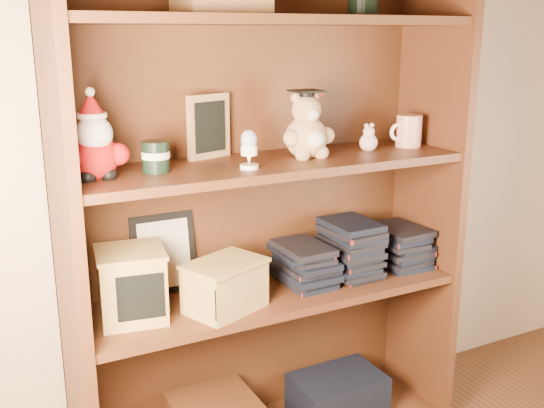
{
  "coord_description": "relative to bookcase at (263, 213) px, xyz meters",
  "views": [
    {
      "loc": [
        -0.9,
        -0.29,
        1.31
      ],
      "look_at": [
        -0.08,
        1.3,
        0.82
      ],
      "focal_mm": 42.0,
      "sensor_mm": 36.0,
      "label": 1
    }
  ],
  "objects": [
    {
      "name": "santa_plush",
      "position": [
        -0.5,
        -0.06,
        0.26
      ],
      "size": [
        0.17,
        0.12,
        0.24
      ],
      "color": "#A50F0F",
      "rests_on": "shelf_upper"
    },
    {
      "name": "book_stack_mid",
      "position": [
        0.28,
        -0.05,
        -0.14
      ],
      "size": [
        0.14,
        0.2,
        0.18
      ],
      "color": "black",
      "rests_on": "shelf_lower"
    },
    {
      "name": "book_stack_left",
      "position": [
        0.11,
        -0.05,
        -0.16
      ],
      "size": [
        0.14,
        0.2,
        0.13
      ],
      "color": "black",
      "rests_on": "shelf_lower"
    },
    {
      "name": "egg_cup",
      "position": [
        -0.11,
        -0.13,
        0.23
      ],
      "size": [
        0.05,
        0.05,
        0.11
      ],
      "color": "white",
      "rests_on": "shelf_upper"
    },
    {
      "name": "bookcase",
      "position": [
        0.0,
        0.0,
        0.0
      ],
      "size": [
        1.2,
        0.35,
        1.6
      ],
      "color": "#502B16",
      "rests_on": "ground"
    },
    {
      "name": "pencils_box",
      "position": [
        -0.18,
        -0.12,
        -0.16
      ],
      "size": [
        0.26,
        0.23,
        0.14
      ],
      "color": "tan",
      "rests_on": "shelf_lower"
    },
    {
      "name": "teacher_mug",
      "position": [
        0.49,
        -0.05,
        0.22
      ],
      "size": [
        0.11,
        0.08,
        0.1
      ],
      "color": "silver",
      "rests_on": "shelf_upper"
    },
    {
      "name": "chalkboard_plaque",
      "position": [
        -0.14,
        0.06,
        0.26
      ],
      "size": [
        0.14,
        0.1,
        0.19
      ],
      "color": "#9E7547",
      "rests_on": "shelf_upper"
    },
    {
      "name": "teachers_tin",
      "position": [
        -0.34,
        -0.05,
        0.21
      ],
      "size": [
        0.07,
        0.07,
        0.08
      ],
      "color": "black",
      "rests_on": "shelf_upper"
    },
    {
      "name": "grad_teddy_bear",
      "position": [
        0.11,
        -0.06,
        0.25
      ],
      "size": [
        0.17,
        0.14,
        0.2
      ],
      "color": "tan",
      "rests_on": "shelf_upper"
    },
    {
      "name": "book_stack_right",
      "position": [
        0.48,
        -0.05,
        -0.16
      ],
      "size": [
        0.14,
        0.2,
        0.13
      ],
      "color": "black",
      "rests_on": "shelf_lower"
    },
    {
      "name": "treats_box",
      "position": [
        -0.42,
        -0.05,
        -0.13
      ],
      "size": [
        0.21,
        0.21,
        0.2
      ],
      "color": "tan",
      "rests_on": "shelf_lower"
    },
    {
      "name": "shelf_upper",
      "position": [
        0.0,
        -0.05,
        0.16
      ],
      "size": [
        1.14,
        0.33,
        0.02
      ],
      "color": "#502B16",
      "rests_on": "ground"
    },
    {
      "name": "certificate_frame",
      "position": [
        -0.29,
        0.09,
        -0.11
      ],
      "size": [
        0.19,
        0.05,
        0.24
      ],
      "color": "black",
      "rests_on": "shelf_lower"
    },
    {
      "name": "shelf_lower",
      "position": [
        0.0,
        -0.05,
        -0.24
      ],
      "size": [
        1.14,
        0.33,
        0.02
      ],
      "color": "#502B16",
      "rests_on": "ground"
    },
    {
      "name": "pink_figurine",
      "position": [
        0.34,
        -0.05,
        0.2
      ],
      "size": [
        0.06,
        0.06,
        0.09
      ],
      "color": "beige",
      "rests_on": "shelf_upper"
    }
  ]
}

